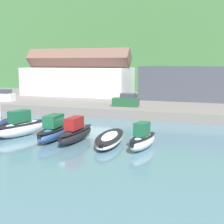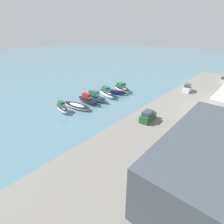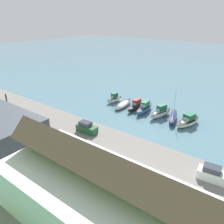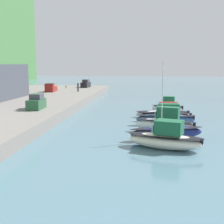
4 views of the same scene
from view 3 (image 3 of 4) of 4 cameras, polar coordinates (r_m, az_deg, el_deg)
The scene contains 13 objects.
ground_plane at distance 56.00m, azimuth 8.09°, elevation 0.10°, with size 320.00×320.00×0.00m, color slate.
quay_promenade at distance 36.58m, azimuth -14.38°, elevation -13.54°, with size 103.63×28.67×1.42m.
harbor_clubhouse at distance 24.58m, azimuth -3.51°, elevation -21.76°, with size 23.34×10.41×10.05m.
moored_boat_0 at distance 51.23m, azimuth 19.23°, elevation -2.25°, with size 4.41×7.45×2.70m.
moored_boat_1 at distance 52.54m, azimuth 15.64°, elevation -1.35°, with size 3.78×7.97×8.00m.
moored_boat_2 at distance 53.46m, azimuth 12.55°, elevation -0.14°, with size 3.62×7.19×3.01m.
moored_boat_3 at distance 55.48m, azimuth 8.47°, elevation 1.01°, with size 2.16×7.61×2.81m.
moored_boat_4 at distance 56.72m, azimuth 6.28°, elevation 1.61°, with size 1.87×7.21×2.71m.
moored_boat_5 at distance 58.59m, azimuth 2.96°, elevation 2.00°, with size 3.38×8.23×0.98m.
moored_boat_6 at distance 61.04m, azimuth 0.53°, elevation 3.44°, with size 2.45×5.24×2.72m.
parked_car_0 at distance 43.06m, azimuth -6.65°, elevation -4.11°, with size 4.30×2.06×2.16m.
parked_car_3 at distance 34.47m, azimuth 24.89°, elevation -14.54°, with size 4.37×2.24×2.16m.
person_on_quay at distance 64.31m, azimuth -25.96°, elevation 3.46°, with size 0.40×0.40×2.14m.
Camera 3 is at (-23.66, 45.43, 22.65)m, focal length 35.00 mm.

